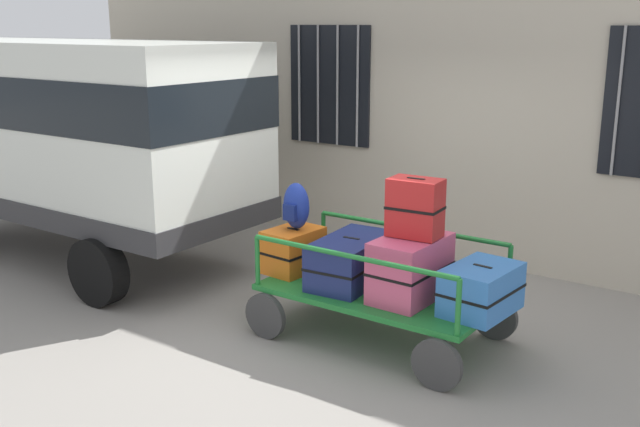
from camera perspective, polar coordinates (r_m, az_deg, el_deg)
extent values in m
plane|color=gray|center=(7.17, 2.26, -8.23)|extent=(40.00, 40.00, 0.00)
cube|color=#BCB29E|center=(8.79, 11.36, 12.48)|extent=(12.00, 0.30, 5.00)
cube|color=black|center=(9.55, 0.73, 9.89)|extent=(1.20, 0.04, 1.50)
cylinder|color=gray|center=(9.77, -1.62, 10.00)|extent=(0.03, 0.03, 1.50)
cylinder|color=gray|center=(9.60, -0.16, 9.92)|extent=(0.03, 0.03, 1.50)
cylinder|color=gray|center=(9.43, 1.35, 9.83)|extent=(0.03, 0.03, 1.50)
cylinder|color=gray|center=(9.27, 2.92, 9.74)|extent=(0.03, 0.03, 1.50)
cylinder|color=gray|center=(8.07, 22.09, 7.99)|extent=(0.03, 0.03, 1.50)
cube|color=silver|center=(9.23, -18.95, 6.55)|extent=(4.86, 1.84, 1.93)
cube|color=black|center=(9.20, -19.13, 8.64)|extent=(4.88, 1.86, 0.55)
cube|color=#2D2D30|center=(9.38, -18.53, 1.44)|extent=(4.90, 1.88, 0.24)
cylinder|color=black|center=(7.75, -16.79, -4.32)|extent=(0.70, 0.22, 0.70)
cube|color=#1E722D|center=(6.63, 4.69, -6.06)|extent=(2.04, 1.13, 0.05)
cylinder|color=#383838|center=(5.88, 9.03, -11.48)|extent=(0.42, 0.06, 0.42)
cylinder|color=#383838|center=(6.86, 13.37, -7.80)|extent=(0.42, 0.06, 0.42)
cylinder|color=#383838|center=(6.72, -4.26, -7.91)|extent=(0.42, 0.06, 0.42)
cylinder|color=#383838|center=(7.60, 1.32, -5.18)|extent=(0.42, 0.06, 0.42)
cylinder|color=#1E722D|center=(5.69, 10.66, -7.15)|extent=(0.04, 0.04, 0.45)
cylinder|color=#1E722D|center=(6.60, 14.46, -4.28)|extent=(0.04, 0.04, 0.45)
cylinder|color=#1E722D|center=(6.67, -4.87, -3.65)|extent=(0.04, 0.04, 0.45)
cylinder|color=#1E722D|center=(7.47, 0.26, -1.61)|extent=(0.04, 0.04, 0.45)
cylinder|color=#1E722D|center=(6.05, 2.27, -3.31)|extent=(1.96, 0.04, 0.04)
cylinder|color=#1E722D|center=(6.92, 6.97, -1.11)|extent=(1.96, 0.04, 0.04)
cube|color=orange|center=(7.02, -2.08, -2.84)|extent=(0.43, 0.57, 0.41)
cube|color=black|center=(7.02, -2.08, -2.84)|extent=(0.44, 0.58, 0.02)
cube|color=black|center=(6.96, -2.09, -1.26)|extent=(0.14, 0.04, 0.02)
cube|color=navy|center=(6.71, 2.43, -3.65)|extent=(0.56, 0.94, 0.42)
cube|color=black|center=(6.71, 2.43, -3.65)|extent=(0.57, 0.95, 0.02)
cube|color=black|center=(6.65, 2.45, -1.97)|extent=(0.16, 0.04, 0.02)
cube|color=#CC4C72|center=(6.35, 7.02, -4.22)|extent=(0.48, 0.77, 0.54)
cube|color=black|center=(6.35, 7.02, -4.22)|extent=(0.49, 0.78, 0.02)
cube|color=black|center=(6.27, 7.10, -1.93)|extent=(0.16, 0.03, 0.02)
cube|color=#B21E1E|center=(6.25, 7.38, 0.46)|extent=(0.46, 0.31, 0.50)
cube|color=black|center=(6.25, 7.38, 0.46)|extent=(0.47, 0.32, 0.02)
cube|color=black|center=(6.19, 7.45, 2.64)|extent=(0.16, 0.04, 0.02)
cube|color=#3372C6|center=(6.17, 12.39, -5.76)|extent=(0.51, 0.71, 0.39)
cube|color=black|center=(6.17, 12.39, -5.76)|extent=(0.53, 0.72, 0.02)
cube|color=black|center=(6.11, 12.48, -4.07)|extent=(0.16, 0.04, 0.02)
ellipsoid|color=navy|center=(6.90, -1.85, 0.60)|extent=(0.27, 0.19, 0.44)
cube|color=navy|center=(6.84, -2.31, 0.08)|extent=(0.14, 0.06, 0.15)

